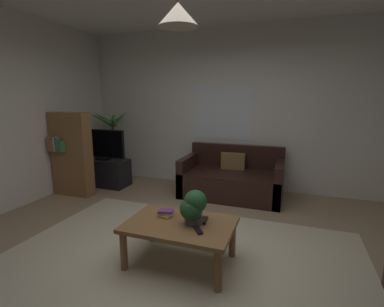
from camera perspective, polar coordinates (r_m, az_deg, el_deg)
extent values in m
cube|color=#9E8466|center=(3.17, -1.96, -20.22)|extent=(5.67, 5.10, 0.02)
cube|color=beige|center=(3.00, -3.49, -21.85)|extent=(3.69, 2.80, 0.01)
cube|color=silver|center=(5.19, 8.67, 8.78)|extent=(5.79, 0.06, 2.85)
cube|color=white|center=(5.21, 6.11, 8.35)|extent=(1.09, 0.01, 1.00)
cube|color=black|center=(4.82, 7.89, -6.13)|extent=(1.64, 0.90, 0.42)
cube|color=black|center=(5.08, 8.93, -0.45)|extent=(1.64, 0.12, 0.40)
cube|color=black|center=(4.99, -0.64, -4.09)|extent=(0.12, 0.90, 0.64)
cube|color=black|center=(4.70, 17.05, -5.58)|extent=(0.12, 0.90, 0.64)
cube|color=brown|center=(4.93, 8.23, -1.52)|extent=(0.41, 0.16, 0.28)
cube|color=olive|center=(2.88, -2.42, -14.08)|extent=(1.05, 0.70, 0.04)
cylinder|color=olive|center=(2.95, -13.55, -18.47)|extent=(0.07, 0.07, 0.39)
cylinder|color=olive|center=(2.62, 5.26, -22.39)|extent=(0.07, 0.07, 0.39)
cylinder|color=olive|center=(3.39, -8.00, -14.11)|extent=(0.07, 0.07, 0.39)
cylinder|color=olive|center=(3.11, 8.10, -16.62)|extent=(0.07, 0.07, 0.39)
cube|color=gold|center=(3.01, -5.31, -12.35)|extent=(0.14, 0.14, 0.02)
cube|color=beige|center=(3.01, -5.30, -11.86)|extent=(0.16, 0.11, 0.03)
cube|color=#72387F|center=(3.00, -5.27, -11.42)|extent=(0.17, 0.14, 0.02)
cube|color=black|center=(2.90, 2.49, -13.24)|extent=(0.07, 0.17, 0.02)
cube|color=black|center=(2.71, 1.21, -15.08)|extent=(0.13, 0.16, 0.02)
cylinder|color=#4C4C51|center=(2.84, 0.34, -13.13)|extent=(0.18, 0.18, 0.08)
sphere|color=#235B2D|center=(2.78, -0.17, -11.06)|extent=(0.22, 0.22, 0.22)
sphere|color=#235B2D|center=(2.77, 0.66, -9.63)|extent=(0.23, 0.23, 0.23)
cube|color=black|center=(5.60, -17.10, -3.63)|extent=(0.90, 0.44, 0.50)
cube|color=black|center=(5.47, -17.56, 1.96)|extent=(0.91, 0.05, 0.51)
cube|color=black|center=(5.45, -17.73, 1.92)|extent=(0.87, 0.00, 0.47)
cube|color=black|center=(5.52, -17.39, -0.96)|extent=(0.24, 0.16, 0.04)
cylinder|color=beige|center=(6.07, -15.19, -3.33)|extent=(0.32, 0.32, 0.30)
cylinder|color=brown|center=(5.96, -15.47, 1.87)|extent=(0.05, 0.05, 0.82)
cone|color=#3D7F3D|center=(5.84, -14.44, 6.86)|extent=(0.36, 0.16, 0.31)
cone|color=#3D7F3D|center=(5.96, -14.36, 6.88)|extent=(0.25, 0.34, 0.33)
cone|color=#3D7F3D|center=(6.12, -15.58, 6.91)|extent=(0.28, 0.46, 0.35)
cone|color=#3D7F3D|center=(6.01, -17.36, 6.78)|extent=(0.45, 0.13, 0.30)
cone|color=#3D7F3D|center=(5.86, -17.84, 6.64)|extent=(0.34, 0.43, 0.36)
cone|color=#3D7F3D|center=(5.72, -15.55, 6.18)|extent=(0.29, 0.37, 0.28)
cube|color=olive|center=(5.16, -23.01, -0.15)|extent=(0.70, 0.22, 1.40)
cube|color=#99663F|center=(5.24, -26.28, 1.85)|extent=(0.05, 0.16, 0.24)
cube|color=#99663F|center=(5.21, -25.91, 1.51)|extent=(0.03, 0.16, 0.18)
cube|color=#99663F|center=(5.18, -25.66, 1.72)|extent=(0.03, 0.16, 0.22)
cube|color=beige|center=(5.16, -25.41, 1.77)|extent=(0.03, 0.16, 0.23)
cube|color=#387247|center=(5.13, -25.10, 1.73)|extent=(0.04, 0.16, 0.23)
cube|color=#387247|center=(5.10, -24.70, 1.38)|extent=(0.04, 0.16, 0.17)
cube|color=#387247|center=(5.07, -24.35, 1.35)|extent=(0.03, 0.16, 0.17)
cone|color=beige|center=(2.69, -2.80, 26.13)|extent=(0.36, 0.36, 0.20)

